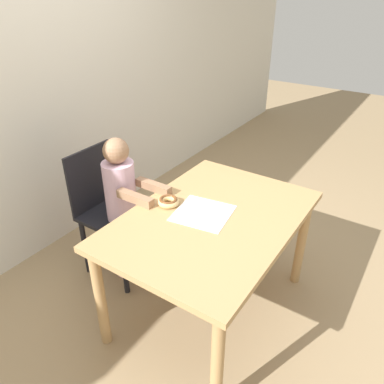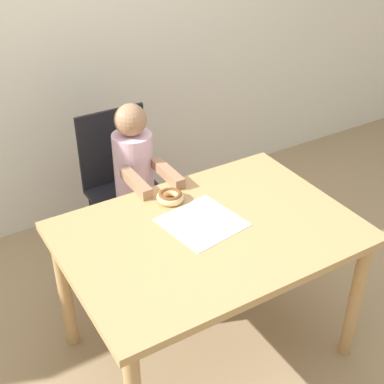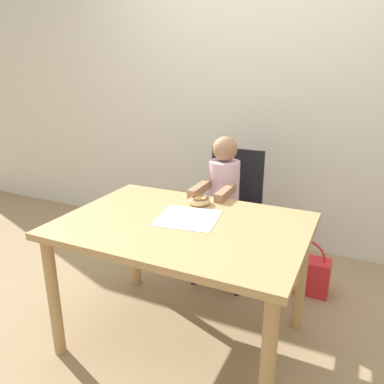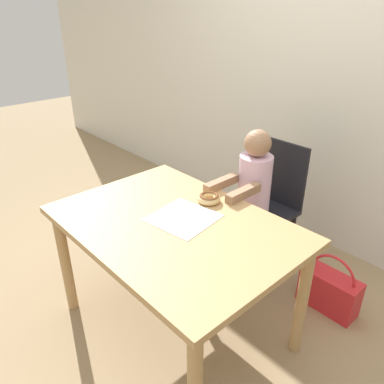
% 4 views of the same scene
% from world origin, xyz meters
% --- Properties ---
extents(ground_plane, '(12.00, 12.00, 0.00)m').
position_xyz_m(ground_plane, '(0.00, 0.00, 0.00)').
color(ground_plane, '#997F5B').
extents(wall_back, '(8.00, 0.05, 2.50)m').
position_xyz_m(wall_back, '(0.00, 1.42, 1.25)').
color(wall_back, silver).
rests_on(wall_back, ground_plane).
extents(dining_table, '(1.21, 0.85, 0.70)m').
position_xyz_m(dining_table, '(0.00, 0.00, 0.61)').
color(dining_table, tan).
rests_on(dining_table, ground_plane).
extents(chair, '(0.38, 0.43, 0.90)m').
position_xyz_m(chair, '(-0.03, 0.78, 0.47)').
color(chair, black).
rests_on(chair, ground_plane).
extents(child_figure, '(0.22, 0.43, 1.03)m').
position_xyz_m(child_figure, '(-0.03, 0.66, 0.53)').
color(child_figure, silver).
rests_on(child_figure, ground_plane).
extents(donut, '(0.12, 0.12, 0.04)m').
position_xyz_m(donut, '(-0.03, 0.28, 0.72)').
color(donut, '#DBB270').
rests_on(donut, dining_table).
extents(napkin, '(0.34, 0.34, 0.00)m').
position_xyz_m(napkin, '(-0.00, 0.06, 0.70)').
color(napkin, white).
rests_on(napkin, dining_table).
extents(handbag, '(0.35, 0.15, 0.38)m').
position_xyz_m(handbag, '(0.50, 0.78, 0.13)').
color(handbag, red).
rests_on(handbag, ground_plane).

